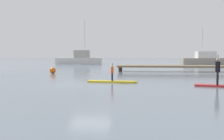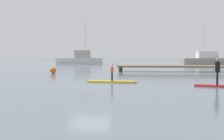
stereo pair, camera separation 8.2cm
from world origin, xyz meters
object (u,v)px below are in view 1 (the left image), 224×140
(paddleboard_near, at_px, (112,82))
(fishing_boat_green_midground, at_px, (203,59))
(fishing_boat_white_large, at_px, (80,59))
(paddler_adult, at_px, (218,70))
(paddler_child_solo, at_px, (112,72))
(paddleboard_far, at_px, (223,86))
(mooring_buoy_near, at_px, (53,70))

(paddleboard_near, height_order, fishing_boat_green_midground, fishing_boat_green_midground)
(fishing_boat_white_large, bearing_deg, paddler_adult, -65.44)
(paddler_child_solo, distance_m, paddleboard_far, 6.70)
(paddleboard_near, relative_size, paddler_child_solo, 2.77)
(fishing_boat_white_large, height_order, mooring_buoy_near, fishing_boat_white_large)
(fishing_boat_green_midground, relative_size, mooring_buoy_near, 13.34)
(paddleboard_far, xyz_separation_m, mooring_buoy_near, (-12.83, 9.10, 0.24))
(paddler_child_solo, bearing_deg, fishing_boat_green_midground, 67.96)
(paddleboard_near, xyz_separation_m, paddler_adult, (6.15, -1.72, 0.92))
(paddler_adult, bearing_deg, paddler_child_solo, 164.28)
(paddleboard_far, height_order, fishing_boat_green_midground, fishing_boat_green_midground)
(paddler_adult, height_order, fishing_boat_green_midground, fishing_boat_green_midground)
(paddleboard_near, relative_size, mooring_buoy_near, 5.51)
(paddleboard_near, relative_size, paddleboard_far, 1.05)
(paddleboard_far, distance_m, fishing_boat_white_large, 37.69)
(paddleboard_near, height_order, paddler_child_solo, paddler_child_solo)
(paddler_adult, xyz_separation_m, mooring_buoy_near, (-12.55, 9.04, -0.67))
(fishing_boat_green_midground, xyz_separation_m, mooring_buoy_near, (-19.64, -25.37, -0.60))
(paddleboard_far, xyz_separation_m, fishing_boat_green_midground, (6.80, 34.47, 0.85))
(fishing_boat_green_midground, bearing_deg, mooring_buoy_near, -127.74)
(paddleboard_far, relative_size, fishing_boat_green_midground, 0.39)
(paddler_child_solo, relative_size, paddleboard_far, 0.38)
(paddleboard_near, height_order, paddleboard_far, same)
(paddler_adult, bearing_deg, fishing_boat_white_large, 114.56)
(paddleboard_near, xyz_separation_m, mooring_buoy_near, (-6.40, 7.32, 0.24))
(paddler_adult, bearing_deg, paddleboard_near, 164.41)
(paddleboard_near, xyz_separation_m, fishing_boat_white_large, (-9.44, 32.40, 0.85))
(paddleboard_near, distance_m, fishing_boat_green_midground, 35.28)
(paddleboard_near, distance_m, paddler_child_solo, 0.63)
(fishing_boat_green_midground, bearing_deg, paddler_child_solo, -112.04)
(paddler_child_solo, bearing_deg, mooring_buoy_near, 131.22)
(paddleboard_near, bearing_deg, paddleboard_far, -15.47)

